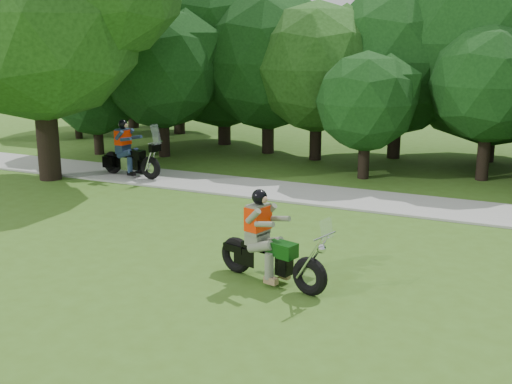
% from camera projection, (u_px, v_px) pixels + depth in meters
% --- Properties ---
extents(ground, '(100.00, 100.00, 0.00)m').
position_uv_depth(ground, '(275.00, 321.00, 10.29)').
color(ground, '#3F641C').
rests_on(ground, ground).
extents(walkway, '(60.00, 2.20, 0.06)m').
position_uv_depth(walkway, '(391.00, 203.00, 17.33)').
color(walkway, '#A2A29D').
rests_on(walkway, ground).
extents(tree_line, '(40.09, 11.57, 7.79)m').
position_uv_depth(tree_line, '(461.00, 58.00, 22.01)').
color(tree_line, black).
rests_on(tree_line, ground).
extents(chopper_motorcycle, '(2.41, 1.04, 1.74)m').
position_uv_depth(chopper_motorcycle, '(267.00, 249.00, 11.77)').
color(chopper_motorcycle, black).
rests_on(chopper_motorcycle, ground).
extents(touring_motorcycle, '(2.35, 0.87, 1.79)m').
position_uv_depth(touring_motorcycle, '(127.00, 156.00, 20.32)').
color(touring_motorcycle, black).
rests_on(touring_motorcycle, walkway).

